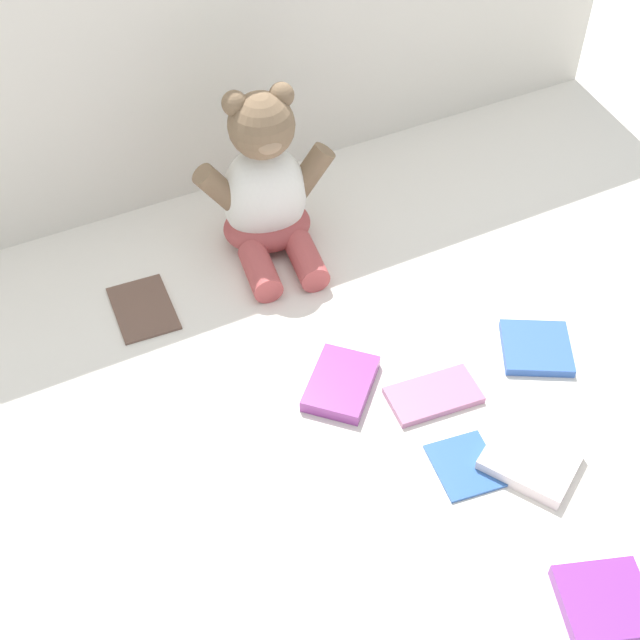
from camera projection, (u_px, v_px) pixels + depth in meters
ground_plane at (278, 328)px, 1.31m from camera, size 3.20×3.20×0.00m
backdrop_drape at (167, 42)px, 1.34m from camera, size 1.72×0.03×0.57m
teddy_bear at (266, 192)px, 1.37m from camera, size 0.24×0.22×0.28m
book_case_0 at (341, 383)px, 1.22m from camera, size 0.14×0.14×0.02m
book_case_1 at (536, 348)px, 1.27m from camera, size 0.14×0.14×0.01m
book_case_2 at (143, 307)px, 1.33m from camera, size 0.10×0.13×0.01m
book_case_3 at (605, 603)px, 0.99m from camera, size 0.13×0.13×0.02m
book_case_4 at (434, 395)px, 1.21m from camera, size 0.13×0.08×0.01m
book_case_5 at (531, 460)px, 1.13m from camera, size 0.14×0.15×0.02m
book_case_6 at (465, 465)px, 1.13m from camera, size 0.09×0.10×0.01m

